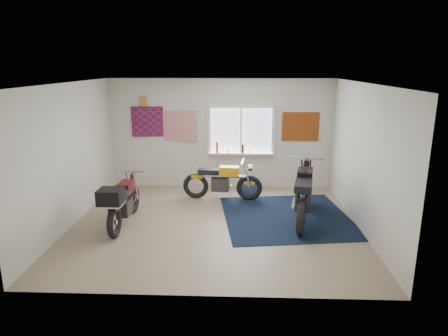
{
  "coord_description": "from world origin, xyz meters",
  "views": [
    {
      "loc": [
        0.46,
        -7.25,
        3.03
      ],
      "look_at": [
        0.16,
        0.4,
        1.03
      ],
      "focal_mm": 32.0,
      "sensor_mm": 36.0,
      "label": 1
    }
  ],
  "objects_px": {
    "navy_rug": "(286,217)",
    "black_chrome_bike": "(304,195)",
    "yellow_triumph": "(222,182)",
    "maroon_tourer": "(122,202)"
  },
  "relations": [
    {
      "from": "black_chrome_bike",
      "to": "maroon_tourer",
      "type": "bearing_deg",
      "value": 109.86
    },
    {
      "from": "navy_rug",
      "to": "yellow_triumph",
      "type": "bearing_deg",
      "value": 141.91
    },
    {
      "from": "navy_rug",
      "to": "yellow_triumph",
      "type": "distance_m",
      "value": 1.78
    },
    {
      "from": "yellow_triumph",
      "to": "navy_rug",
      "type": "bearing_deg",
      "value": -33.53
    },
    {
      "from": "navy_rug",
      "to": "black_chrome_bike",
      "type": "bearing_deg",
      "value": -21.38
    },
    {
      "from": "maroon_tourer",
      "to": "black_chrome_bike",
      "type": "bearing_deg",
      "value": -81.09
    },
    {
      "from": "navy_rug",
      "to": "black_chrome_bike",
      "type": "distance_m",
      "value": 0.6
    },
    {
      "from": "yellow_triumph",
      "to": "maroon_tourer",
      "type": "xyz_separation_m",
      "value": [
        -1.83,
        -1.7,
        0.09
      ]
    },
    {
      "from": "yellow_triumph",
      "to": "maroon_tourer",
      "type": "height_order",
      "value": "maroon_tourer"
    },
    {
      "from": "navy_rug",
      "to": "yellow_triumph",
      "type": "height_order",
      "value": "yellow_triumph"
    }
  ]
}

